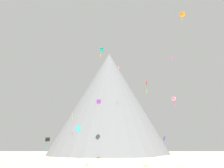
{
  "coord_description": "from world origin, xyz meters",
  "views": [
    {
      "loc": [
        -1.66,
        -27.31,
        3.85
      ],
      "look_at": [
        -2.02,
        31.53,
        23.66
      ],
      "focal_mm": 30.43,
      "sensor_mm": 36.0,
      "label": 1
    }
  ],
  "objects": [
    {
      "name": "bush_far_left",
      "position": [
        15.72,
        16.26,
        0.34
      ],
      "size": [
        2.07,
        2.07,
        0.68
      ],
      "primitive_type": "cone",
      "rotation": [
        0.0,
        0.0,
        4.79
      ],
      "color": "#477238",
      "rests_on": "ground_plane"
    },
    {
      "name": "kite_orange_high",
      "position": [
        18.31,
        18.19,
        40.34
      ],
      "size": [
        1.49,
        1.48,
        3.6
      ],
      "rotation": [
        0.0,
        0.0,
        5.33
      ],
      "color": "orange"
    },
    {
      "name": "rock_massif",
      "position": [
        -5.83,
        84.62,
        29.6
      ],
      "size": [
        72.5,
        72.5,
        63.02
      ],
      "color": "slate",
      "rests_on": "ground_plane"
    },
    {
      "name": "kite_pink_mid",
      "position": [
        20.39,
        39.88,
        20.7
      ],
      "size": [
        1.48,
        1.49,
        5.14
      ],
      "rotation": [
        0.0,
        0.0,
        3.77
      ],
      "color": "pink"
    },
    {
      "name": "kite_violet_mid",
      "position": [
        -7.64,
        49.64,
        22.04
      ],
      "size": [
        1.95,
        1.95,
        4.48
      ],
      "rotation": [
        0.0,
        0.0,
        4.01
      ],
      "color": "purple"
    },
    {
      "name": "bush_near_left",
      "position": [
        4.78,
        14.19,
        0.31
      ],
      "size": [
        2.93,
        2.93,
        0.62
      ],
      "primitive_type": "cone",
      "rotation": [
        0.0,
        0.0,
        3.96
      ],
      "color": "#668C4C",
      "rests_on": "ground_plane"
    },
    {
      "name": "kite_black_low",
      "position": [
        -27.22,
        49.33,
        6.95
      ],
      "size": [
        1.41,
        1.51,
        4.68
      ],
      "rotation": [
        0.0,
        0.0,
        3.1
      ],
      "color": "black"
    },
    {
      "name": "kite_red_mid",
      "position": [
        8.15,
        25.6,
        21.94
      ],
      "size": [
        0.4,
        1.86,
        4.17
      ],
      "rotation": [
        0.0,
        0.0,
        4.63
      ],
      "color": "red"
    },
    {
      "name": "kite_indigo_low",
      "position": [
        14.94,
        36.98,
        6.51
      ],
      "size": [
        1.03,
        0.95,
        3.43
      ],
      "rotation": [
        0.0,
        0.0,
        0.07
      ],
      "color": "#5138B2"
    },
    {
      "name": "bush_far_right",
      "position": [
        -6.75,
        12.46,
        0.52
      ],
      "size": [
        1.61,
        1.61,
        1.05
      ],
      "primitive_type": "cone",
      "rotation": [
        0.0,
        0.0,
        0.01
      ],
      "color": "#668C4C",
      "rests_on": "ground_plane"
    },
    {
      "name": "kite_rainbow_high",
      "position": [
        1.01,
        58.01,
        40.62
      ],
      "size": [
        0.55,
        0.36,
        3.18
      ],
      "rotation": [
        0.0,
        0.0,
        2.61
      ],
      "color": "#E5668C"
    },
    {
      "name": "kite_teal_high",
      "position": [
        -5.82,
        32.73,
        37.08
      ],
      "size": [
        1.38,
        1.37,
        3.77
      ],
      "rotation": [
        0.0,
        0.0,
        4.39
      ],
      "color": "teal"
    },
    {
      "name": "kite_magenta_high",
      "position": [
        18.32,
        31.15,
        32.84
      ],
      "size": [
        0.82,
        0.48,
        1.05
      ],
      "rotation": [
        0.0,
        0.0,
        2.68
      ],
      "color": "#D1339E"
    },
    {
      "name": "kite_cyan_low",
      "position": [
        -15.02,
        47.3,
        11.02
      ],
      "size": [
        2.22,
        1.93,
        2.6
      ],
      "rotation": [
        0.0,
        0.0,
        2.45
      ],
      "color": "#33BCDB"
    },
    {
      "name": "kite_lime_mid",
      "position": [
        -20.15,
        58.28,
        18.12
      ],
      "size": [
        0.62,
        0.93,
        3.01
      ],
      "rotation": [
        0.0,
        0.0,
        4.32
      ],
      "color": "#8CD133"
    },
    {
      "name": "dune_foreground_left",
      "position": [
        15.28,
        22.81,
        0.0
      ],
      "size": [
        20.24,
        11.42,
        4.39
      ],
      "primitive_type": "ellipsoid",
      "rotation": [
        0.0,
        0.0,
        3.11
      ],
      "color": "beige",
      "rests_on": "ground_plane"
    }
  ]
}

